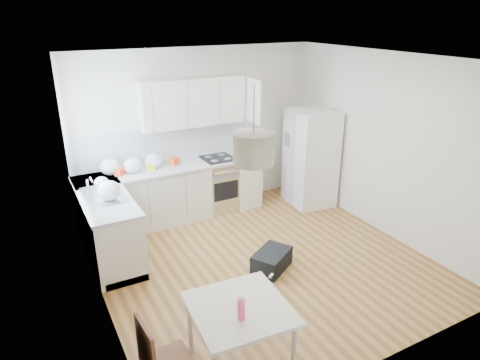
# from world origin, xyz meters

# --- Properties ---
(floor) EXTENTS (4.20, 4.20, 0.00)m
(floor) POSITION_xyz_m (0.00, 0.00, 0.00)
(floor) COLOR brown
(floor) RESTS_ON ground
(ceiling) EXTENTS (4.20, 4.20, 0.00)m
(ceiling) POSITION_xyz_m (0.00, 0.00, 2.70)
(ceiling) COLOR white
(ceiling) RESTS_ON wall_back
(wall_back) EXTENTS (4.20, 0.00, 4.20)m
(wall_back) POSITION_xyz_m (0.00, 2.10, 1.35)
(wall_back) COLOR silver
(wall_back) RESTS_ON floor
(wall_left) EXTENTS (0.00, 4.20, 4.20)m
(wall_left) POSITION_xyz_m (-2.10, 0.00, 1.35)
(wall_left) COLOR silver
(wall_left) RESTS_ON floor
(wall_right) EXTENTS (0.00, 4.20, 4.20)m
(wall_right) POSITION_xyz_m (2.10, 0.00, 1.35)
(wall_right) COLOR silver
(wall_right) RESTS_ON floor
(window_glassblock) EXTENTS (0.02, 1.00, 1.00)m
(window_glassblock) POSITION_xyz_m (-2.09, 1.15, 1.75)
(window_glassblock) COLOR #BFE0F9
(window_glassblock) RESTS_ON wall_left
(cabinets_back) EXTENTS (3.00, 0.60, 0.88)m
(cabinets_back) POSITION_xyz_m (-0.60, 1.80, 0.44)
(cabinets_back) COLOR silver
(cabinets_back) RESTS_ON floor
(cabinets_left) EXTENTS (0.60, 1.80, 0.88)m
(cabinets_left) POSITION_xyz_m (-1.80, 1.20, 0.44)
(cabinets_left) COLOR silver
(cabinets_left) RESTS_ON floor
(counter_back) EXTENTS (3.02, 0.64, 0.04)m
(counter_back) POSITION_xyz_m (-0.60, 1.80, 0.90)
(counter_back) COLOR #BABDC0
(counter_back) RESTS_ON cabinets_back
(counter_left) EXTENTS (0.64, 1.82, 0.04)m
(counter_left) POSITION_xyz_m (-1.80, 1.20, 0.90)
(counter_left) COLOR #BABDC0
(counter_left) RESTS_ON cabinets_left
(backsplash_back) EXTENTS (3.00, 0.01, 0.58)m
(backsplash_back) POSITION_xyz_m (-0.60, 2.09, 1.21)
(backsplash_back) COLOR white
(backsplash_back) RESTS_ON wall_back
(backsplash_left) EXTENTS (0.01, 1.80, 0.58)m
(backsplash_left) POSITION_xyz_m (-2.09, 1.20, 1.21)
(backsplash_left) COLOR white
(backsplash_left) RESTS_ON wall_left
(upper_cabinets) EXTENTS (1.70, 0.32, 0.75)m
(upper_cabinets) POSITION_xyz_m (-0.15, 1.94, 1.88)
(upper_cabinets) COLOR silver
(upper_cabinets) RESTS_ON wall_back
(range_oven) EXTENTS (0.50, 0.61, 0.88)m
(range_oven) POSITION_xyz_m (0.20, 1.80, 0.44)
(range_oven) COLOR silver
(range_oven) RESTS_ON floor
(sink) EXTENTS (0.50, 0.80, 0.16)m
(sink) POSITION_xyz_m (-1.80, 1.15, 0.92)
(sink) COLOR silver
(sink) RESTS_ON counter_left
(refrigerator) EXTENTS (0.89, 0.92, 1.66)m
(refrigerator) POSITION_xyz_m (1.76, 1.32, 0.83)
(refrigerator) COLOR white
(refrigerator) RESTS_ON floor
(dining_table) EXTENTS (0.94, 0.94, 0.69)m
(dining_table) POSITION_xyz_m (-1.15, -1.50, 0.62)
(dining_table) COLOR beige
(dining_table) RESTS_ON floor
(drink_bottle) EXTENTS (0.08, 0.08, 0.25)m
(drink_bottle) POSITION_xyz_m (-1.22, -1.64, 0.82)
(drink_bottle) COLOR #ED4170
(drink_bottle) RESTS_ON dining_table
(gym_bag) EXTENTS (0.66, 0.59, 0.26)m
(gym_bag) POSITION_xyz_m (0.01, -0.21, 0.13)
(gym_bag) COLOR black
(gym_bag) RESTS_ON floor
(pendant_lamp) EXTENTS (0.41, 0.41, 0.26)m
(pendant_lamp) POSITION_xyz_m (-1.01, -1.47, 2.18)
(pendant_lamp) COLOR #BDAF91
(pendant_lamp) RESTS_ON ceiling
(grocery_bag_a) EXTENTS (0.28, 0.24, 0.25)m
(grocery_bag_a) POSITION_xyz_m (-1.55, 1.87, 1.05)
(grocery_bag_a) COLOR white
(grocery_bag_a) RESTS_ON counter_back
(grocery_bag_b) EXTENTS (0.27, 0.23, 0.24)m
(grocery_bag_b) POSITION_xyz_m (-1.22, 1.80, 1.04)
(grocery_bag_b) COLOR white
(grocery_bag_b) RESTS_ON counter_back
(grocery_bag_c) EXTENTS (0.27, 0.23, 0.24)m
(grocery_bag_c) POSITION_xyz_m (-0.88, 1.85, 1.04)
(grocery_bag_c) COLOR white
(grocery_bag_c) RESTS_ON counter_back
(grocery_bag_d) EXTENTS (0.20, 0.17, 0.18)m
(grocery_bag_d) POSITION_xyz_m (-1.77, 1.38, 1.01)
(grocery_bag_d) COLOR white
(grocery_bag_d) RESTS_ON counter_back
(grocery_bag_e) EXTENTS (0.30, 0.25, 0.27)m
(grocery_bag_e) POSITION_xyz_m (-1.76, 0.95, 1.05)
(grocery_bag_e) COLOR white
(grocery_bag_e) RESTS_ON counter_left
(snack_orange) EXTENTS (0.19, 0.16, 0.11)m
(snack_orange) POSITION_xyz_m (-0.54, 1.87, 0.97)
(snack_orange) COLOR red
(snack_orange) RESTS_ON counter_back
(snack_yellow) EXTENTS (0.17, 0.13, 0.11)m
(snack_yellow) POSITION_xyz_m (-0.95, 1.81, 0.97)
(snack_yellow) COLOR yellow
(snack_yellow) RESTS_ON counter_back
(snack_red) EXTENTS (0.19, 0.19, 0.11)m
(snack_red) POSITION_xyz_m (-1.42, 1.80, 0.98)
(snack_red) COLOR #B52B16
(snack_red) RESTS_ON counter_back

